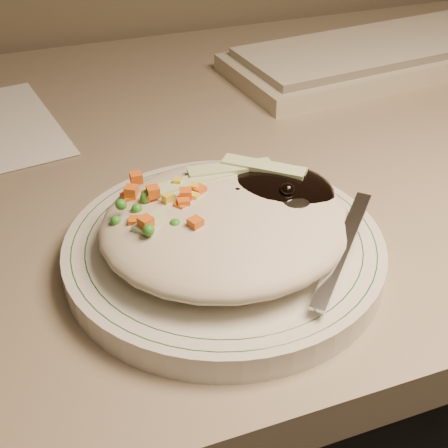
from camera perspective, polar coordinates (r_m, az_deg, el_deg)
name	(u,v)px	position (r m, az deg, el deg)	size (l,w,h in m)	color
desk	(242,277)	(0.79, 1.66, -4.89)	(1.40, 0.70, 0.74)	gray
plate	(224,251)	(0.49, 0.00, -2.48)	(0.25, 0.25, 0.02)	silver
plate_rim	(224,241)	(0.48, 0.00, -1.54)	(0.24, 0.24, 0.00)	#144723
meal	(230,217)	(0.47, 0.52, 0.61)	(0.21, 0.19, 0.05)	beige
keyboard	(394,52)	(0.90, 15.25, 14.95)	(0.47, 0.21, 0.03)	#B3AB93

